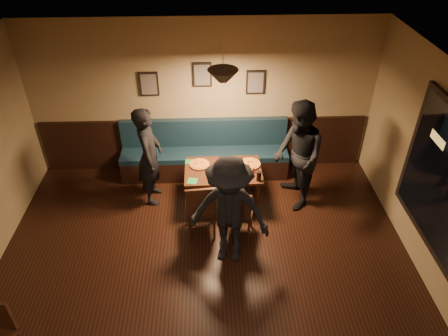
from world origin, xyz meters
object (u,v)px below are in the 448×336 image
Objects in this scene: booth_bench at (204,151)px; soda_glass at (259,176)px; diner_right at (298,156)px; tabasco_bottle at (254,170)px; chair_near_right at (239,211)px; diner_left at (149,156)px; diner_front at (229,212)px; dining_table at (223,186)px; chair_near_left at (200,207)px.

soda_glass is at bearing -52.86° from booth_bench.
booth_bench is 18.15× the size of soda_glass.
diner_right reaches higher than tabasco_bottle.
chair_near_right reaches higher than tabasco_bottle.
diner_left is 15.85× the size of tabasco_bottle.
booth_bench is at bearing 120.20° from chair_near_right.
diner_left is 1.01× the size of diner_front.
dining_table is 1.31m from diner_left.
booth_bench is 1.74× the size of diner_left.
booth_bench is at bearing -52.25° from diner_left.
chair_near_left is at bearing 139.10° from diner_front.
tabasco_bottle is at bearing -49.03° from booth_bench.
diner_left reaches higher than chair_near_left.
diner_front is (0.41, -0.54, 0.36)m from chair_near_left.
diner_right is at bearing -3.02° from dining_table.
diner_right reaches higher than diner_front.
soda_glass is (0.51, 0.94, -0.11)m from diner_front.
booth_bench is at bearing 130.97° from tabasco_bottle.
chair_near_left is 1.03m from soda_glass.
diner_right is (1.49, -0.87, 0.43)m from booth_bench.
dining_table is 0.72× the size of diner_left.
tabasco_bottle is (-0.06, 0.21, -0.03)m from soda_glass.
booth_bench is 1.43m from soda_glass.
diner_front is at bearing -111.55° from tabasco_bottle.
chair_near_left is at bearing -156.34° from soda_glass.
tabasco_bottle is at bearing 80.07° from chair_near_right.
booth_bench reaches higher than soda_glass.
chair_near_right is 0.50× the size of diner_right.
chair_near_right is 5.59× the size of soda_glass.
chair_near_left is 0.53× the size of diner_right.
chair_near_left is 0.58× the size of diner_front.
diner_front is at bearing -138.36° from diner_left.
tabasco_bottle is at bearing 105.31° from soda_glass.
dining_table is 7.52× the size of soda_glass.
tabasco_bottle is (0.86, 0.61, 0.23)m from chair_near_left.
chair_near_right is at bearing -112.29° from tabasco_bottle.
diner_right is (2.37, -0.20, 0.07)m from diner_left.
soda_glass is (0.34, 0.47, 0.29)m from chair_near_right.
booth_bench is 3.03× the size of chair_near_left.
chair_near_right is 8.50× the size of tabasco_bottle.
chair_near_right is (0.21, -0.78, 0.13)m from dining_table.
diner_front reaches higher than tabasco_bottle.
chair_near_right is at bearing -11.77° from chair_near_left.
tabasco_bottle is at bearing 30.49° from chair_near_left.
diner_right is (1.19, -0.05, 0.60)m from dining_table.
dining_table is 11.42× the size of tabasco_bottle.
chair_near_right is 0.54× the size of diner_front.
booth_bench is 1.23m from tabasco_bottle.
diner_front is (1.22, -1.39, -0.00)m from diner_left.
soda_glass is (-0.64, -0.25, -0.18)m from diner_right.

